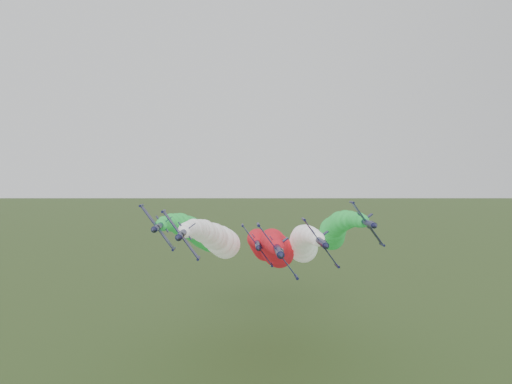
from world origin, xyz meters
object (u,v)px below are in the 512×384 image
jet_inner_left (216,239)px  jet_outer_left (198,233)px  jet_outer_right (334,231)px  jet_inner_right (303,243)px  jet_lead (276,248)px  jet_trail (263,245)px

jet_inner_left → jet_outer_left: jet_outer_left is taller
jet_outer_right → jet_inner_right: bearing=-140.9°
jet_lead → jet_inner_right: size_ratio=1.00×
jet_outer_right → jet_trail: (-20.70, 5.92, -4.88)m
jet_lead → jet_outer_left: bearing=145.8°
jet_lead → jet_outer_right: (18.40, 17.21, 2.43)m
jet_lead → jet_outer_left: 25.61m
jet_lead → jet_inner_left: size_ratio=1.00×
jet_lead → jet_trail: jet_lead is taller
jet_inner_left → jet_inner_right: size_ratio=1.00×
jet_lead → jet_inner_left: jet_inner_left is taller
jet_inner_left → jet_inner_right: 23.83m
jet_inner_left → jet_outer_right: (34.06, 7.89, 1.11)m
jet_lead → jet_outer_right: 25.31m
jet_lead → jet_outer_left: size_ratio=1.00×
jet_inner_left → jet_outer_right: bearing=13.0°
jet_inner_left → jet_inner_right: jet_inner_left is taller
jet_outer_right → jet_outer_left: bearing=-175.9°
jet_trail → jet_outer_left: bearing=-154.9°
jet_outer_left → jet_outer_right: jet_outer_right is taller
jet_lead → jet_inner_left: 18.27m
jet_outer_right → jet_trail: bearing=164.0°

